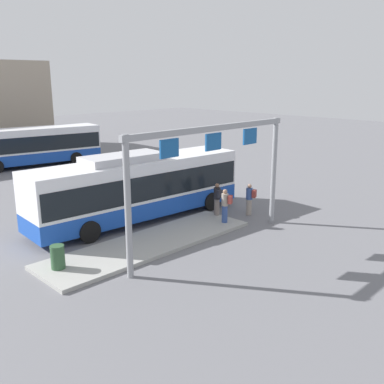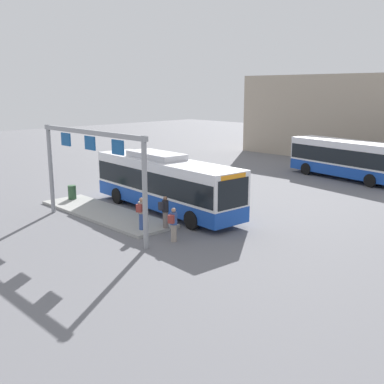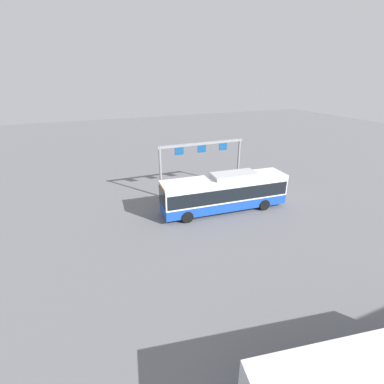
# 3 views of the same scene
# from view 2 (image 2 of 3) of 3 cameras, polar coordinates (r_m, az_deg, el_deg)

# --- Properties ---
(ground_plane) EXTENTS (120.00, 120.00, 0.00)m
(ground_plane) POSITION_cam_2_polar(r_m,az_deg,el_deg) (27.82, -3.31, -2.34)
(ground_plane) COLOR slate
(platform_curb) EXTENTS (10.00, 2.80, 0.16)m
(platform_curb) POSITION_cam_2_polar(r_m,az_deg,el_deg) (27.43, -10.73, -2.59)
(platform_curb) COLOR #9E9E99
(platform_curb) RESTS_ON ground
(bus_main) EXTENTS (11.51, 3.27, 3.46)m
(bus_main) POSITION_cam_2_polar(r_m,az_deg,el_deg) (27.42, -3.37, 1.33)
(bus_main) COLOR #1947AD
(bus_main) RESTS_ON ground
(bus_background_left) EXTENTS (10.52, 4.20, 3.10)m
(bus_background_left) POSITION_cam_2_polar(r_m,az_deg,el_deg) (39.23, 18.86, 4.06)
(bus_background_left) COLOR #1947AD
(bus_background_left) RESTS_ON ground
(person_boarding) EXTENTS (0.47, 0.59, 1.67)m
(person_boarding) POSITION_cam_2_polar(r_m,az_deg,el_deg) (22.06, -2.31, -3.96)
(person_boarding) COLOR gray
(person_boarding) RESTS_ON ground
(person_waiting_near) EXTENTS (0.43, 0.58, 1.67)m
(person_waiting_near) POSITION_cam_2_polar(r_m,az_deg,el_deg) (23.71, -3.38, -2.38)
(person_waiting_near) COLOR slate
(person_waiting_near) RESTS_ON platform_curb
(person_waiting_mid) EXTENTS (0.50, 0.60, 1.67)m
(person_waiting_mid) POSITION_cam_2_polar(r_m,az_deg,el_deg) (23.51, -6.30, -2.56)
(person_waiting_mid) COLOR #334C8C
(person_waiting_mid) RESTS_ON platform_curb
(platform_sign_gantry) EXTENTS (9.19, 0.24, 5.20)m
(platform_sign_gantry) POSITION_cam_2_polar(r_m,az_deg,el_deg) (24.15, -12.43, 4.17)
(platform_sign_gantry) COLOR gray
(platform_sign_gantry) RESTS_ON ground
(station_building) EXTENTS (23.16, 8.00, 8.62)m
(station_building) POSITION_cam_2_polar(r_m,az_deg,el_deg) (51.92, 19.34, 8.79)
(station_building) COLOR tan
(station_building) RESTS_ON ground
(trash_bin) EXTENTS (0.52, 0.52, 0.90)m
(trash_bin) POSITION_cam_2_polar(r_m,az_deg,el_deg) (30.94, -14.62, -0.03)
(trash_bin) COLOR #2D5133
(trash_bin) RESTS_ON platform_curb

